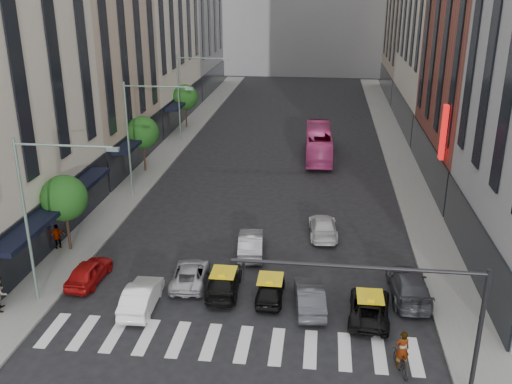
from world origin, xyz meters
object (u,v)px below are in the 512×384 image
(car_red, at_px, (89,272))
(taxi_center, at_px, (270,289))
(car_white_front, at_px, (141,296))
(streetlamp_far, at_px, (187,87))
(streetlamp_near, at_px, (41,201))
(motorcycle, at_px, (401,362))
(pedestrian_near, at_px, (0,293))
(taxi_left, at_px, (224,282))
(streetlamp_mid, at_px, (139,125))
(bus, at_px, (319,143))
(pedestrian_far, at_px, (57,236))

(car_red, distance_m, taxi_center, 10.53)
(car_red, bearing_deg, car_white_front, 151.77)
(streetlamp_far, bearing_deg, streetlamp_near, -90.00)
(streetlamp_near, distance_m, taxi_center, 12.79)
(streetlamp_far, relative_size, taxi_center, 2.49)
(car_red, distance_m, motorcycle, 17.89)
(car_red, bearing_deg, pedestrian_near, 49.24)
(streetlamp_far, distance_m, taxi_left, 31.62)
(streetlamp_mid, relative_size, motorcycle, 5.00)
(bus, relative_size, pedestrian_far, 6.21)
(motorcycle, bearing_deg, car_white_front, -29.15)
(car_white_front, relative_size, motorcycle, 2.35)
(taxi_center, bearing_deg, car_white_front, 14.17)
(motorcycle, bearing_deg, taxi_left, -46.05)
(streetlamp_mid, height_order, taxi_left, streetlamp_mid)
(streetlamp_far, xyz_separation_m, bus, (13.65, -3.59, -4.48))
(car_white_front, xyz_separation_m, bus, (8.81, 28.36, 0.73))
(motorcycle, height_order, pedestrian_far, pedestrian_far)
(taxi_left, bearing_deg, pedestrian_near, 13.60)
(streetlamp_near, xyz_separation_m, pedestrian_near, (-2.32, -1.14, -4.81))
(motorcycle, xyz_separation_m, pedestrian_far, (-20.41, 9.68, 0.50))
(taxi_center, relative_size, bus, 0.35)
(streetlamp_mid, height_order, car_white_front, streetlamp_mid)
(bus, bearing_deg, car_white_front, 71.05)
(streetlamp_far, bearing_deg, bus, -14.74)
(streetlamp_near, relative_size, streetlamp_mid, 1.00)
(streetlamp_far, height_order, taxi_left, streetlamp_far)
(car_red, xyz_separation_m, motorcycle, (16.85, -6.00, -0.19))
(streetlamp_near, height_order, pedestrian_far, streetlamp_near)
(streetlamp_far, relative_size, pedestrian_far, 5.46)
(streetlamp_near, height_order, taxi_left, streetlamp_near)
(streetlamp_near, height_order, car_white_front, streetlamp_near)
(streetlamp_far, xyz_separation_m, pedestrian_far, (-2.56, -25.96, -4.93))
(streetlamp_far, relative_size, car_white_front, 2.13)
(streetlamp_far, xyz_separation_m, taxi_center, (11.52, -30.27, -5.29))
(streetlamp_mid, height_order, bus, streetlamp_mid)
(streetlamp_mid, xyz_separation_m, streetlamp_far, (0.00, 16.00, 0.00))
(car_red, height_order, pedestrian_far, pedestrian_far)
(motorcycle, bearing_deg, taxi_center, -53.62)
(streetlamp_near, xyz_separation_m, taxi_center, (11.52, 1.73, -5.29))
(streetlamp_far, height_order, car_red, streetlamp_far)
(taxi_left, height_order, motorcycle, taxi_left)
(streetlamp_near, xyz_separation_m, streetlamp_mid, (0.00, 16.00, 0.00))
(motorcycle, bearing_deg, pedestrian_far, -38.67)
(car_red, bearing_deg, streetlamp_mid, -83.02)
(streetlamp_far, xyz_separation_m, pedestrian_near, (-2.32, -33.14, -4.81))
(streetlamp_near, bearing_deg, bus, 64.33)
(taxi_left, relative_size, pedestrian_far, 2.59)
(streetlamp_near, bearing_deg, motorcycle, -11.54)
(taxi_left, distance_m, taxi_center, 2.66)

